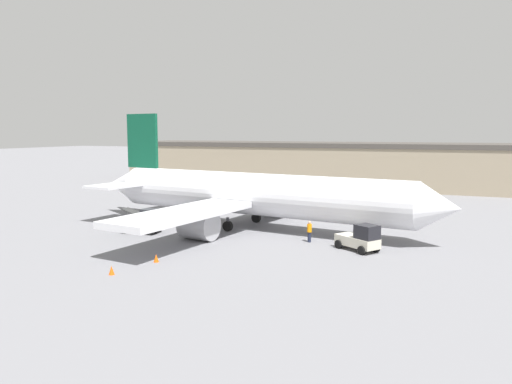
% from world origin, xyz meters
% --- Properties ---
extents(ground_plane, '(400.00, 400.00, 0.00)m').
position_xyz_m(ground_plane, '(0.00, 0.00, 0.00)').
color(ground_plane, slate).
extents(terminal_building, '(89.94, 13.84, 6.92)m').
position_xyz_m(terminal_building, '(6.95, 38.84, 3.47)').
color(terminal_building, gray).
rests_on(terminal_building, ground_plane).
extents(airplane, '(35.90, 31.26, 10.48)m').
position_xyz_m(airplane, '(-0.90, 0.12, 3.01)').
color(airplane, white).
rests_on(airplane, ground_plane).
extents(ground_crew_worker, '(0.37, 0.37, 1.69)m').
position_xyz_m(ground_crew_worker, '(6.13, -3.68, 0.90)').
color(ground_crew_worker, '#1E2338').
rests_on(ground_crew_worker, ground_plane).
extents(baggage_tug, '(3.60, 3.07, 2.04)m').
position_xyz_m(baggage_tug, '(10.42, -5.09, 0.93)').
color(baggage_tug, beige).
rests_on(baggage_tug, ground_plane).
extents(belt_loader_truck, '(3.44, 2.09, 2.09)m').
position_xyz_m(belt_loader_truck, '(-8.05, -5.69, 1.01)').
color(belt_loader_truck, '#2D2D33').
rests_on(belt_loader_truck, ground_plane).
extents(safety_cone_near, '(0.36, 0.36, 0.55)m').
position_xyz_m(safety_cone_near, '(-1.57, -13.51, 0.28)').
color(safety_cone_near, '#EF590F').
rests_on(safety_cone_near, ground_plane).
extents(safety_cone_far, '(0.36, 0.36, 0.55)m').
position_xyz_m(safety_cone_far, '(-2.39, -17.06, 0.28)').
color(safety_cone_far, '#EF590F').
rests_on(safety_cone_far, ground_plane).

